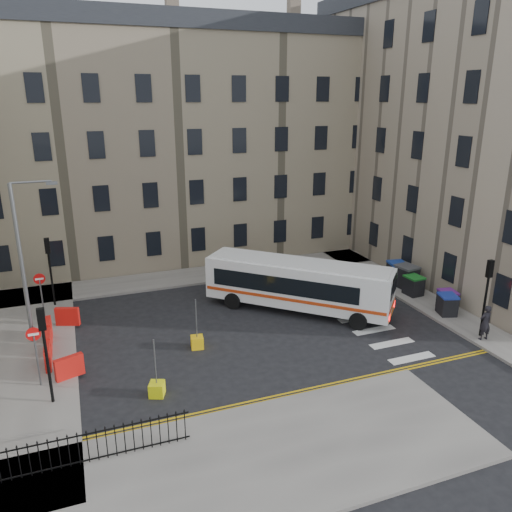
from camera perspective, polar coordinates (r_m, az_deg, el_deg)
ground at (r=28.10m, az=3.28°, el=-7.36°), size 120.00×120.00×0.00m
pavement_north at (r=34.23m, az=-11.90°, el=-2.86°), size 36.00×3.20×0.15m
pavement_east at (r=35.47m, az=14.06°, el=-2.27°), size 2.40×26.00×0.15m
pavement_west at (r=27.19m, az=-26.30°, el=-10.07°), size 6.00×22.00×0.15m
pavement_sw at (r=18.08m, az=-4.95°, el=-23.30°), size 20.00×6.00×0.15m
terrace_north at (r=38.99m, az=-15.87°, el=12.29°), size 38.30×10.80×17.20m
corner_east at (r=40.82m, az=26.26°, el=12.80°), size 17.80×24.30×19.20m
traffic_light_east at (r=27.53m, az=24.92°, el=-3.16°), size 0.28×0.22×4.10m
traffic_light_nw at (r=31.09m, az=-22.56°, el=-0.55°), size 0.28×0.22×4.10m
traffic_light_sw at (r=21.29m, az=-23.02°, el=-8.95°), size 0.28×0.22×4.10m
streetlamp at (r=26.44m, az=-25.24°, el=-0.65°), size 0.50×0.22×8.14m
no_entry_north at (r=29.47m, az=-23.40°, el=-3.27°), size 0.60×0.08×3.00m
no_entry_south at (r=23.02m, az=-23.94°, el=-9.22°), size 0.60×0.08×3.00m
roadworks_barriers at (r=26.29m, az=-21.85°, el=-9.01°), size 1.66×6.26×1.00m
iron_railings at (r=18.73m, az=-20.10°, el=-20.15°), size 7.80×0.04×1.20m
bus at (r=28.79m, az=4.79°, el=-3.12°), size 9.47×9.02×2.91m
wheelie_bin_a at (r=30.23m, az=21.01°, el=-5.18°), size 1.19×1.29×1.17m
wheelie_bin_b at (r=30.92m, az=21.02°, el=-4.71°), size 1.06×1.17×1.13m
wheelie_bin_c at (r=32.45m, az=17.56°, el=-3.21°), size 1.01×1.15×1.20m
wheelie_bin_d at (r=33.50m, az=16.81°, el=-2.24°), size 1.34×1.48×1.46m
wheelie_bin_e at (r=34.21m, az=15.81°, el=-1.80°), size 1.32×1.44×1.38m
pedestrian at (r=27.80m, az=24.73°, el=-6.93°), size 0.69×0.46×1.85m
bollard_yellow at (r=25.26m, az=-6.74°, el=-9.76°), size 0.68×0.68×0.60m
bollard_chevron at (r=21.89m, az=-11.26°, el=-14.70°), size 0.78×0.78×0.60m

